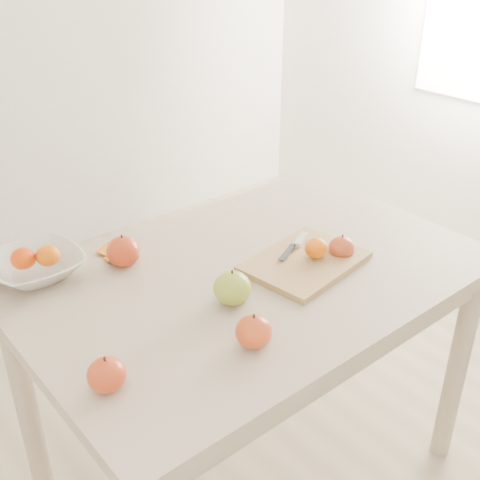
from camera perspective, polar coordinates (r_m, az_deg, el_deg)
ground at (r=2.07m, az=0.95°, el=-20.92°), size 3.50×3.50×0.00m
table at (r=1.63m, az=1.13°, el=-5.87°), size 1.20×0.80×0.75m
cutting_board at (r=1.60m, az=6.16°, el=-2.10°), size 0.34×0.27×0.02m
board_tangerine at (r=1.60m, az=7.24°, el=-0.77°), size 0.06×0.06×0.05m
fruit_bowl at (r=1.62m, az=-18.77°, el=-2.37°), size 0.23×0.23×0.06m
bowl_tangerine_near at (r=1.61m, az=-19.87°, el=-1.65°), size 0.06×0.06×0.06m
bowl_tangerine_far at (r=1.61m, az=-17.74°, el=-1.40°), size 0.06×0.06×0.05m
orange_peel_a at (r=1.70m, az=-12.31°, el=-1.05°), size 0.07×0.07×0.01m
orange_peel_b at (r=1.66m, az=-11.88°, el=-1.73°), size 0.05×0.04×0.01m
paring_knife at (r=1.67m, az=5.61°, el=-0.16°), size 0.16×0.08×0.01m
apple_green at (r=1.43m, az=-0.74°, el=-4.58°), size 0.09×0.09×0.08m
apple_red_d at (r=1.22m, az=-12.52°, el=-12.36°), size 0.08×0.08×0.07m
apple_red_c at (r=1.30m, az=1.30°, el=-8.68°), size 0.08×0.08×0.07m
apple_red_e at (r=1.64m, az=9.60°, el=-0.70°), size 0.07×0.07×0.06m
apple_red_a at (r=1.61m, az=-11.00°, el=-1.06°), size 0.09×0.09×0.08m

